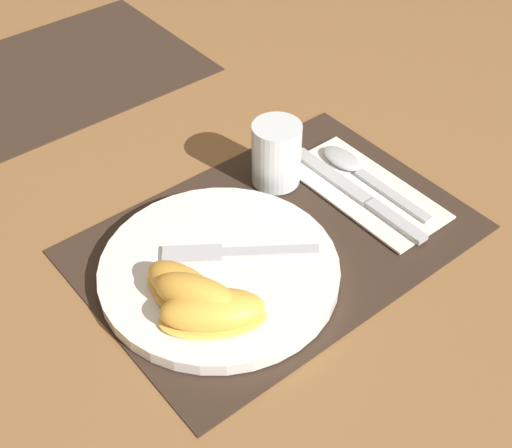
# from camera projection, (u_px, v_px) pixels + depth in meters

# --- Properties ---
(ground_plane) EXTENTS (3.00, 3.00, 0.00)m
(ground_plane) POSITION_uv_depth(u_px,v_px,m) (276.00, 240.00, 0.86)
(ground_plane) COLOR olive
(placemat) EXTENTS (0.46, 0.32, 0.00)m
(placemat) POSITION_uv_depth(u_px,v_px,m) (276.00, 238.00, 0.86)
(placemat) COLOR #38281E
(placemat) RESTS_ON ground_plane
(placemat_far) EXTENTS (0.46, 0.32, 0.00)m
(placemat_far) POSITION_uv_depth(u_px,v_px,m) (50.00, 76.00, 1.13)
(placemat_far) COLOR #38281E
(placemat_far) RESTS_ON ground_plane
(plate) EXTENTS (0.27, 0.27, 0.02)m
(plate) POSITION_uv_depth(u_px,v_px,m) (219.00, 271.00, 0.81)
(plate) COLOR white
(plate) RESTS_ON placemat
(juice_glass) EXTENTS (0.06, 0.06, 0.09)m
(juice_glass) POSITION_uv_depth(u_px,v_px,m) (276.00, 157.00, 0.92)
(juice_glass) COLOR silver
(juice_glass) RESTS_ON placemat
(napkin) EXTENTS (0.10, 0.22, 0.00)m
(napkin) POSITION_uv_depth(u_px,v_px,m) (365.00, 190.00, 0.92)
(napkin) COLOR white
(napkin) RESTS_ON placemat
(knife) EXTENTS (0.02, 0.23, 0.01)m
(knife) POSITION_uv_depth(u_px,v_px,m) (360.00, 195.00, 0.91)
(knife) COLOR #BCBCC1
(knife) RESTS_ON napkin
(spoon) EXTENTS (0.03, 0.19, 0.01)m
(spoon) POSITION_uv_depth(u_px,v_px,m) (355.00, 168.00, 0.95)
(spoon) COLOR #BCBCC1
(spoon) RESTS_ON napkin
(fork) EXTENTS (0.16, 0.12, 0.00)m
(fork) POSITION_uv_depth(u_px,v_px,m) (229.00, 253.00, 0.82)
(fork) COLOR #BCBCC1
(fork) RESTS_ON plate
(citrus_wedge_0) EXTENTS (0.07, 0.11, 0.03)m
(citrus_wedge_0) POSITION_uv_depth(u_px,v_px,m) (183.00, 287.00, 0.76)
(citrus_wedge_0) COLOR #F7C656
(citrus_wedge_0) RESTS_ON plate
(citrus_wedge_1) EXTENTS (0.09, 0.12, 0.04)m
(citrus_wedge_1) POSITION_uv_depth(u_px,v_px,m) (198.00, 298.00, 0.75)
(citrus_wedge_1) COLOR #F7C656
(citrus_wedge_1) RESTS_ON plate
(citrus_wedge_2) EXTENTS (0.13, 0.11, 0.04)m
(citrus_wedge_2) POSITION_uv_depth(u_px,v_px,m) (212.00, 311.00, 0.74)
(citrus_wedge_2) COLOR #F7C656
(citrus_wedge_2) RESTS_ON plate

